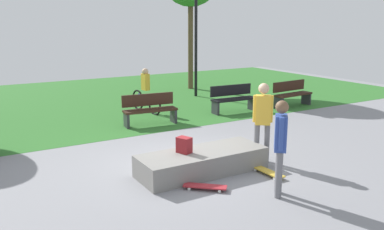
% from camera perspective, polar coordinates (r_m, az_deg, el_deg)
% --- Properties ---
extents(ground_plane, '(28.00, 28.00, 0.00)m').
position_cam_1_polar(ground_plane, '(8.92, -1.36, -6.74)').
color(ground_plane, gray).
extents(grass_lawn, '(26.60, 11.52, 0.01)m').
position_cam_1_polar(grass_lawn, '(16.38, -15.63, 1.96)').
color(grass_lawn, '#2D6B28').
rests_on(grass_lawn, ground_plane).
extents(concrete_ledge, '(2.68, 0.98, 0.45)m').
position_cam_1_polar(concrete_ledge, '(8.32, 1.47, -6.59)').
color(concrete_ledge, gray).
rests_on(concrete_ledge, ground_plane).
extents(backpack_on_ledge, '(0.29, 0.33, 0.32)m').
position_cam_1_polar(backpack_on_ledge, '(8.12, -1.12, -4.25)').
color(backpack_on_ledge, maroon).
rests_on(backpack_on_ledge, concrete_ledge).
extents(skater_performing_trick, '(0.36, 0.37, 1.72)m').
position_cam_1_polar(skater_performing_trick, '(7.17, 12.33, -3.58)').
color(skater_performing_trick, slate).
rests_on(skater_performing_trick, ground_plane).
extents(skater_watching, '(0.38, 0.35, 1.75)m').
position_cam_1_polar(skater_watching, '(8.84, 9.93, -0.19)').
color(skater_watching, slate).
rests_on(skater_watching, ground_plane).
extents(skateboard_by_ledge, '(0.23, 0.81, 0.08)m').
position_cam_1_polar(skateboard_by_ledge, '(8.38, 10.62, -7.84)').
color(skateboard_by_ledge, gold).
rests_on(skateboard_by_ledge, ground_plane).
extents(skateboard_spare, '(0.73, 0.68, 0.08)m').
position_cam_1_polar(skateboard_spare, '(7.55, 1.84, -10.01)').
color(skateboard_spare, '#A5262D').
rests_on(skateboard_spare, ground_plane).
extents(park_bench_near_lamppost, '(1.64, 0.64, 0.91)m').
position_cam_1_polar(park_bench_near_lamppost, '(12.12, -5.99, 0.89)').
color(park_bench_near_lamppost, '#331E14').
rests_on(park_bench_near_lamppost, ground_plane).
extents(park_bench_center_lawn, '(1.62, 0.55, 0.91)m').
position_cam_1_polar(park_bench_center_lawn, '(13.82, 5.80, 2.40)').
color(park_bench_center_lawn, black).
rests_on(park_bench_center_lawn, ground_plane).
extents(park_bench_far_left, '(1.63, 0.60, 0.91)m').
position_cam_1_polar(park_bench_far_left, '(15.09, 13.86, 2.99)').
color(park_bench_far_left, '#331E14').
rests_on(park_bench_far_left, ground_plane).
extents(lamp_post, '(0.28, 0.28, 4.50)m').
position_cam_1_polar(lamp_post, '(16.49, 0.56, 11.99)').
color(lamp_post, black).
rests_on(lamp_post, ground_plane).
extents(cyclist_on_bicycle, '(0.28, 1.81, 1.52)m').
position_cam_1_polar(cyclist_on_bicycle, '(13.82, -6.53, 3.02)').
color(cyclist_on_bicycle, black).
rests_on(cyclist_on_bicycle, ground_plane).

